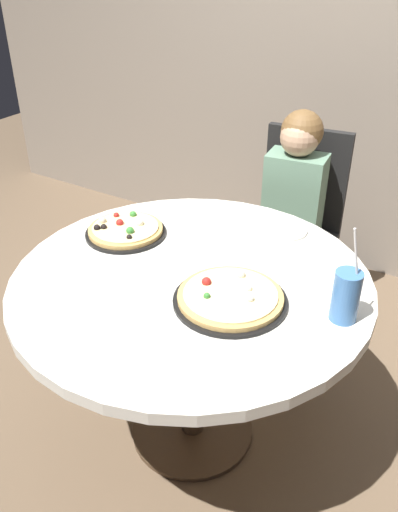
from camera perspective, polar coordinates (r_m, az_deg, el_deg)
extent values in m
plane|color=brown|center=(2.25, -0.70, -18.24)|extent=(8.00, 8.00, 0.00)
cylinder|color=silver|center=(1.76, -0.86, -2.67)|extent=(1.19, 1.19, 0.04)
cylinder|color=#4C3826|center=(1.99, -0.77, -11.41)|extent=(0.09, 0.09, 0.69)
cylinder|color=#4C3826|center=(2.24, -0.70, -18.07)|extent=(0.48, 0.48, 0.02)
cube|color=black|center=(2.60, 9.82, 1.32)|extent=(0.45, 0.45, 0.04)
cube|color=black|center=(2.65, 11.40, 7.98)|extent=(0.40, 0.09, 0.52)
cylinder|color=black|center=(2.63, 4.79, -3.85)|extent=(0.04, 0.04, 0.41)
cylinder|color=black|center=(2.56, 11.98, -5.60)|extent=(0.04, 0.04, 0.41)
cylinder|color=black|center=(2.90, 7.12, -0.29)|extent=(0.04, 0.04, 0.41)
cylinder|color=black|center=(2.84, 13.65, -1.78)|extent=(0.04, 0.04, 0.41)
cube|color=#3F4766|center=(2.58, 8.38, -4.23)|extent=(0.28, 0.35, 0.45)
cube|color=slate|center=(2.48, 10.13, 5.93)|extent=(0.28, 0.19, 0.44)
sphere|color=tan|center=(2.37, 10.82, 12.49)|extent=(0.17, 0.17, 0.17)
sphere|color=brown|center=(2.38, 10.99, 13.08)|extent=(0.18, 0.18, 0.18)
cylinder|color=black|center=(1.63, 3.38, -4.82)|extent=(0.35, 0.35, 0.01)
cylinder|color=tan|center=(1.62, 3.40, -4.42)|extent=(0.32, 0.32, 0.02)
cylinder|color=beige|center=(1.61, 3.41, -4.10)|extent=(0.29, 0.29, 0.01)
sphere|color=beige|center=(1.63, 5.46, -3.51)|extent=(0.02, 0.02, 0.02)
sphere|color=beige|center=(1.70, 4.23, -1.72)|extent=(0.02, 0.02, 0.02)
sphere|color=#B2231E|center=(1.65, 0.81, -2.79)|extent=(0.03, 0.03, 0.03)
sphere|color=#387F33|center=(1.59, 0.85, -4.32)|extent=(0.02, 0.02, 0.02)
sphere|color=beige|center=(1.58, 5.57, -4.62)|extent=(0.02, 0.02, 0.02)
sphere|color=beige|center=(1.69, 4.59, -2.02)|extent=(0.03, 0.03, 0.03)
cylinder|color=black|center=(2.00, -7.89, 2.48)|extent=(0.30, 0.30, 0.01)
cylinder|color=tan|center=(2.00, -7.91, 2.83)|extent=(0.28, 0.28, 0.02)
cylinder|color=beige|center=(1.99, -7.94, 3.11)|extent=(0.25, 0.25, 0.01)
sphere|color=#387F33|center=(1.95, -7.44, 2.71)|extent=(0.03, 0.03, 0.03)
sphere|color=black|center=(1.99, -10.94, 3.02)|extent=(0.03, 0.03, 0.03)
sphere|color=black|center=(1.99, -10.24, 3.11)|extent=(0.02, 0.02, 0.02)
sphere|color=beige|center=(2.00, -6.35, 3.55)|extent=(0.03, 0.03, 0.03)
sphere|color=#387F33|center=(2.06, -7.12, 4.48)|extent=(0.03, 0.03, 0.03)
sphere|color=#B2231E|center=(2.01, -8.53, 3.57)|extent=(0.03, 0.03, 0.03)
sphere|color=black|center=(1.91, -7.53, 2.04)|extent=(0.02, 0.02, 0.02)
sphere|color=beige|center=(2.03, -10.39, 3.78)|extent=(0.03, 0.03, 0.03)
sphere|color=#B2231E|center=(2.07, -8.90, 4.37)|extent=(0.02, 0.02, 0.02)
cylinder|color=#3F72B2|center=(1.57, 15.54, -4.20)|extent=(0.08, 0.08, 0.16)
cylinder|color=white|center=(1.51, 16.59, -0.68)|extent=(0.04, 0.04, 0.22)
cylinder|color=white|center=(2.03, 9.06, 2.80)|extent=(0.18, 0.18, 0.01)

